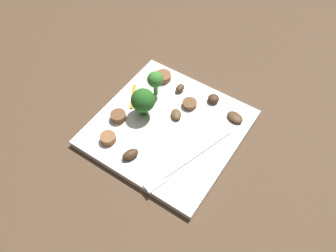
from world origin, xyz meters
name	(u,v)px	position (x,y,z in m)	size (l,w,h in m)	color
ground_plane	(168,130)	(0.00, 0.00, 0.00)	(1.40, 1.40, 0.00)	#4C3826
plate	(168,128)	(0.00, 0.00, 0.01)	(0.24, 0.24, 0.01)	white
fork	(184,163)	(0.05, 0.06, 0.01)	(0.17, 0.07, 0.00)	silver
broccoli_floret_0	(144,100)	(0.00, -0.05, 0.05)	(0.04, 0.04, 0.06)	#296420
broccoli_floret_1	(155,80)	(-0.05, -0.06, 0.05)	(0.03, 0.03, 0.05)	#408630
sausage_slice_0	(118,116)	(0.04, -0.08, 0.02)	(0.03, 0.03, 0.01)	brown
sausage_slice_1	(108,138)	(0.08, -0.07, 0.02)	(0.03, 0.03, 0.01)	brown
sausage_slice_2	(190,104)	(-0.06, 0.01, 0.02)	(0.03, 0.03, 0.01)	brown
sausage_slice_3	(163,77)	(-0.09, -0.07, 0.02)	(0.03, 0.03, 0.01)	brown
mushroom_0	(235,117)	(-0.08, 0.09, 0.02)	(0.03, 0.02, 0.01)	#4C331E
mushroom_1	(213,99)	(-0.09, 0.04, 0.02)	(0.02, 0.02, 0.01)	#422B19
mushroom_2	(130,154)	(0.09, -0.02, 0.02)	(0.03, 0.02, 0.01)	#422B19
mushroom_3	(180,88)	(-0.08, -0.03, 0.02)	(0.02, 0.01, 0.01)	#4C331E
mushroom_4	(175,114)	(-0.03, 0.00, 0.02)	(0.02, 0.02, 0.01)	brown
pepper_strip_1	(133,96)	(-0.02, -0.09, 0.01)	(0.06, 0.01, 0.00)	orange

